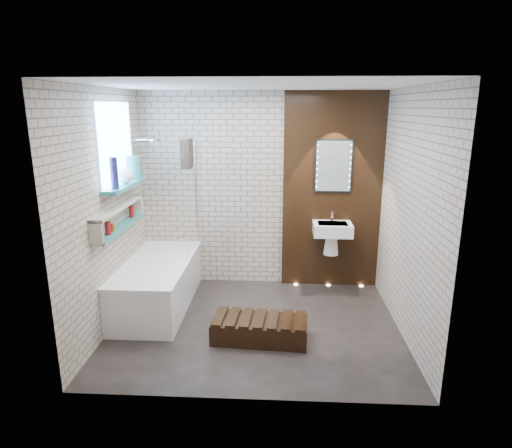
# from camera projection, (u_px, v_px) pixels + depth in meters

# --- Properties ---
(ground) EXTENTS (3.20, 3.20, 0.00)m
(ground) POSITION_uv_depth(u_px,v_px,m) (255.00, 325.00, 4.97)
(ground) COLOR black
(ground) RESTS_ON ground
(room_shell) EXTENTS (3.24, 3.20, 2.60)m
(room_shell) POSITION_uv_depth(u_px,v_px,m) (255.00, 214.00, 4.63)
(room_shell) COLOR tan
(room_shell) RESTS_ON ground
(walnut_panel) EXTENTS (1.30, 0.06, 2.60)m
(walnut_panel) POSITION_uv_depth(u_px,v_px,m) (332.00, 192.00, 5.81)
(walnut_panel) COLOR black
(walnut_panel) RESTS_ON ground
(clerestory_window) EXTENTS (0.18, 1.00, 0.94)m
(clerestory_window) POSITION_uv_depth(u_px,v_px,m) (117.00, 153.00, 4.90)
(clerestory_window) COLOR #7FADE0
(clerestory_window) RESTS_ON room_shell
(display_niche) EXTENTS (0.14, 1.30, 0.26)m
(display_niche) POSITION_uv_depth(u_px,v_px,m) (119.00, 218.00, 4.88)
(display_niche) COLOR #217C79
(display_niche) RESTS_ON room_shell
(bathtub) EXTENTS (0.79, 1.74, 0.70)m
(bathtub) POSITION_uv_depth(u_px,v_px,m) (158.00, 284.00, 5.39)
(bathtub) COLOR white
(bathtub) RESTS_ON ground
(bath_screen) EXTENTS (0.01, 0.78, 1.40)m
(bath_screen) POSITION_uv_depth(u_px,v_px,m) (191.00, 198.00, 5.54)
(bath_screen) COLOR white
(bath_screen) RESTS_ON bathtub
(towel) EXTENTS (0.10, 0.27, 0.35)m
(towel) POSITION_uv_depth(u_px,v_px,m) (187.00, 154.00, 5.29)
(towel) COLOR black
(towel) RESTS_ON bath_screen
(shower_head) EXTENTS (0.18, 0.18, 0.02)m
(shower_head) POSITION_uv_depth(u_px,v_px,m) (155.00, 140.00, 5.44)
(shower_head) COLOR silver
(shower_head) RESTS_ON room_shell
(washbasin) EXTENTS (0.50, 0.36, 0.58)m
(washbasin) POSITION_uv_depth(u_px,v_px,m) (332.00, 233.00, 5.75)
(washbasin) COLOR white
(washbasin) RESTS_ON walnut_panel
(led_mirror) EXTENTS (0.50, 0.02, 0.70)m
(led_mirror) POSITION_uv_depth(u_px,v_px,m) (334.00, 166.00, 5.68)
(led_mirror) COLOR black
(led_mirror) RESTS_ON walnut_panel
(walnut_step) EXTENTS (1.03, 0.51, 0.22)m
(walnut_step) POSITION_uv_depth(u_px,v_px,m) (260.00, 330.00, 4.65)
(walnut_step) COLOR black
(walnut_step) RESTS_ON ground
(niche_bottles) EXTENTS (0.06, 0.81, 0.15)m
(niche_bottles) POSITION_uv_depth(u_px,v_px,m) (120.00, 220.00, 4.90)
(niche_bottles) COLOR maroon
(niche_bottles) RESTS_ON display_niche
(sill_vases) EXTENTS (0.18, 0.76, 0.34)m
(sill_vases) POSITION_uv_depth(u_px,v_px,m) (128.00, 171.00, 5.06)
(sill_vases) COLOR #16163C
(sill_vases) RESTS_ON clerestory_window
(floor_uplights) EXTENTS (0.96, 0.06, 0.01)m
(floor_uplights) POSITION_uv_depth(u_px,v_px,m) (328.00, 285.00, 6.08)
(floor_uplights) COLOR #FFD899
(floor_uplights) RESTS_ON ground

